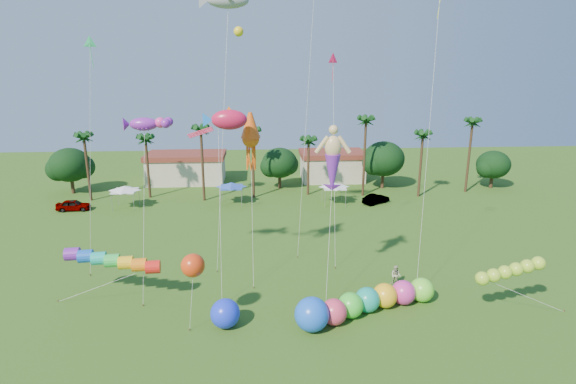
{
  "coord_description": "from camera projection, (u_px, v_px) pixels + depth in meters",
  "views": [
    {
      "loc": [
        -2.15,
        -22.71,
        18.03
      ],
      "look_at": [
        0.0,
        10.0,
        9.0
      ],
      "focal_mm": 28.0,
      "sensor_mm": 36.0,
      "label": 1
    }
  ],
  "objects": [
    {
      "name": "orange_ball_kite",
      "position": [
        193.0,
        265.0,
        30.76
      ],
      "size": [
        1.67,
        1.67,
        5.82
      ],
      "color": "red",
      "rests_on": "ground"
    },
    {
      "name": "shark_kite",
      "position": [
        228.0,
        0.0,
        41.01
      ],
      "size": [
        5.26,
        7.58,
        24.97
      ],
      "color": "gray",
      "rests_on": "ground"
    },
    {
      "name": "buildings_row",
      "position": [
        254.0,
        169.0,
        74.14
      ],
      "size": [
        35.0,
        7.0,
        4.0
      ],
      "color": "beige",
      "rests_on": "ground"
    },
    {
      "name": "ground",
      "position": [
        299.0,
        382.0,
        26.77
      ],
      "size": [
        160.0,
        160.0,
        0.0
      ],
      "primitive_type": "plane",
      "color": "#285116",
      "rests_on": "ground"
    },
    {
      "name": "car_b",
      "position": [
        376.0,
        199.0,
        61.92
      ],
      "size": [
        4.2,
        3.39,
        1.34
      ],
      "primitive_type": "imported",
      "rotation": [
        0.0,
        0.0,
        2.14
      ],
      "color": "#4C4C54",
      "rests_on": "ground"
    },
    {
      "name": "delta_kite_yellow",
      "position": [
        439.0,
        5.0,
        33.53
      ],
      "size": [
        1.77,
        3.47,
        23.86
      ],
      "color": "#EAFF1A",
      "rests_on": "ground"
    },
    {
      "name": "lobster_kite",
      "position": [
        144.0,
        124.0,
        36.04
      ],
      "size": [
        4.44,
        6.36,
        14.49
      ],
      "color": "purple",
      "rests_on": "ground"
    },
    {
      "name": "green_worm",
      "position": [
        482.0,
        278.0,
        33.08
      ],
      "size": [
        9.74,
        1.16,
        3.72
      ],
      "color": "#A6D72F",
      "rests_on": "ground"
    },
    {
      "name": "rainbow_tube",
      "position": [
        128.0,
        268.0,
        34.78
      ],
      "size": [
        9.87,
        1.64,
        3.65
      ],
      "color": "red",
      "rests_on": "ground"
    },
    {
      "name": "tent_row",
      "position": [
        231.0,
        186.0,
        60.61
      ],
      "size": [
        31.0,
        4.0,
        0.6
      ],
      "color": "white",
      "rests_on": "ground"
    },
    {
      "name": "squid_kite",
      "position": [
        251.0,
        139.0,
        38.38
      ],
      "size": [
        1.79,
        4.57,
        14.59
      ],
      "color": "#EA5913",
      "rests_on": "ground"
    },
    {
      "name": "car_a",
      "position": [
        73.0,
        205.0,
        58.89
      ],
      "size": [
        4.34,
        1.94,
        1.45
      ],
      "primitive_type": "imported",
      "rotation": [
        0.0,
        0.0,
        1.63
      ],
      "color": "#4C4C54",
      "rests_on": "ground"
    },
    {
      "name": "fish_kite",
      "position": [
        229.0,
        120.0,
        35.86
      ],
      "size": [
        4.49,
        5.69,
        14.98
      ],
      "color": "#CB1642",
      "rests_on": "ground"
    },
    {
      "name": "spectator_b",
      "position": [
        396.0,
        276.0,
        38.51
      ],
      "size": [
        1.09,
        1.05,
        1.76
      ],
      "primitive_type": "imported",
      "rotation": [
        0.0,
        0.0,
        -0.66
      ],
      "color": "#ACAB8F",
      "rests_on": "ground"
    },
    {
      "name": "delta_kite_red",
      "position": [
        333.0,
        63.0,
        41.43
      ],
      "size": [
        1.2,
        5.15,
        19.48
      ],
      "color": "#F21A51",
      "rests_on": "ground"
    },
    {
      "name": "tree_line",
      "position": [
        297.0,
        162.0,
        68.18
      ],
      "size": [
        69.46,
        8.91,
        11.0
      ],
      "color": "#3A2819",
      "rests_on": "ground"
    },
    {
      "name": "blue_ball",
      "position": [
        225.0,
        313.0,
        32.19
      ],
      "size": [
        2.14,
        2.14,
        2.14
      ],
      "primitive_type": "sphere",
      "color": "#1C34FE",
      "rests_on": "ground"
    },
    {
      "name": "delta_kite_green",
      "position": [
        90.0,
        47.0,
        39.42
      ],
      "size": [
        1.38,
        4.86,
        20.83
      ],
      "color": "#38EF84",
      "rests_on": "ground"
    },
    {
      "name": "caterpillar_inflatable",
      "position": [
        362.0,
        303.0,
        33.73
      ],
      "size": [
        11.85,
        6.14,
        2.48
      ],
      "rotation": [
        0.0,
        0.0,
        0.38
      ],
      "color": "#E03B5E",
      "rests_on": "ground"
    },
    {
      "name": "merman_kite",
      "position": [
        333.0,
        163.0,
        35.22
      ],
      "size": [
        2.37,
        4.92,
        13.4
      ],
      "color": "#DCB97D",
      "rests_on": "ground"
    }
  ]
}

